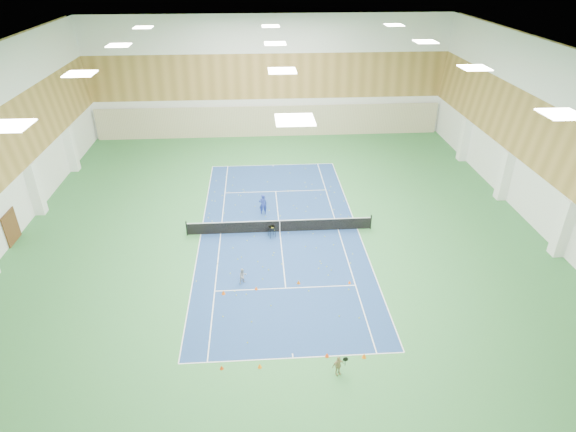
{
  "coord_description": "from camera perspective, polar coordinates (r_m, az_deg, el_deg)",
  "views": [
    {
      "loc": [
        -1.39,
        -28.78,
        17.32
      ],
      "look_at": [
        0.48,
        -1.34,
        2.0
      ],
      "focal_mm": 30.0,
      "sensor_mm": 36.0,
      "label": 1
    }
  ],
  "objects": [
    {
      "name": "tennis_net",
      "position": [
        33.34,
        -0.98,
        -1.09
      ],
      "size": [
        12.8,
        0.1,
        1.1
      ],
      "primitive_type": null,
      "color": "black",
      "rests_on": "ground"
    },
    {
      "name": "child_apron",
      "position": [
        23.29,
        5.95,
        -17.21
      ],
      "size": [
        0.67,
        0.47,
        1.06
      ],
      "primitive_type": "imported",
      "rotation": [
        0.0,
        0.0,
        0.37
      ],
      "color": "tan",
      "rests_on": "ground"
    },
    {
      "name": "cone_svc_d",
      "position": [
        28.88,
        7.31,
        -7.77
      ],
      "size": [
        0.18,
        0.18,
        0.2
      ],
      "primitive_type": "cone",
      "color": "#FF5C0D",
      "rests_on": "ground"
    },
    {
      "name": "ceiling_light_grid",
      "position": [
        29.31,
        -1.17,
        18.5
      ],
      "size": [
        21.4,
        25.4,
        0.06
      ],
      "primitive_type": null,
      "color": "white",
      "rests_on": "room_shell"
    },
    {
      "name": "cone_base_d",
      "position": [
        24.46,
        9.01,
        -16.02
      ],
      "size": [
        0.23,
        0.23,
        0.25
      ],
      "primitive_type": "cone",
      "color": "orange",
      "rests_on": "ground"
    },
    {
      "name": "ball_cart",
      "position": [
        32.88,
        -1.92,
        -1.87
      ],
      "size": [
        0.58,
        0.58,
        0.8
      ],
      "primitive_type": null,
      "rotation": [
        0.0,
        0.0,
        0.3
      ],
      "color": "black",
      "rests_on": "ground"
    },
    {
      "name": "cone_svc_c",
      "position": [
        28.63,
        1.27,
        -7.81
      ],
      "size": [
        0.22,
        0.22,
        0.24
      ],
      "primitive_type": "cone",
      "color": "orange",
      "rests_on": "ground"
    },
    {
      "name": "cone_base_b",
      "position": [
        23.78,
        -3.37,
        -17.28
      ],
      "size": [
        0.21,
        0.21,
        0.23
      ],
      "primitive_type": "cone",
      "color": "orange",
      "rests_on": "ground"
    },
    {
      "name": "cone_base_a",
      "position": [
        23.9,
        -7.87,
        -17.33
      ],
      "size": [
        0.19,
        0.19,
        0.21
      ],
      "primitive_type": "cone",
      "color": "#D73D0B",
      "rests_on": "ground"
    },
    {
      "name": "cone_svc_a",
      "position": [
        28.07,
        -7.66,
        -8.96
      ],
      "size": [
        0.23,
        0.23,
        0.25
      ],
      "primitive_type": "cone",
      "color": "#FF600D",
      "rests_on": "ground"
    },
    {
      "name": "coach",
      "position": [
        35.56,
        -2.99,
        1.41
      ],
      "size": [
        0.62,
        0.43,
        1.61
      ],
      "primitive_type": "imported",
      "rotation": [
        0.0,
        0.0,
        3.23
      ],
      "color": "navy",
      "rests_on": "ground"
    },
    {
      "name": "back_curtain",
      "position": [
        51.03,
        -2.19,
        11.16
      ],
      "size": [
        35.4,
        0.16,
        3.2
      ],
      "primitive_type": "cube",
      "color": "#C6B793",
      "rests_on": "ground"
    },
    {
      "name": "ground",
      "position": [
        33.62,
        -0.97,
        -1.9
      ],
      "size": [
        40.0,
        40.0,
        0.0
      ],
      "primitive_type": "plane",
      "color": "#307138",
      "rests_on": "ground"
    },
    {
      "name": "child_court",
      "position": [
        28.58,
        -5.36,
        -7.09
      ],
      "size": [
        0.6,
        0.57,
        0.99
      ],
      "primitive_type": "imported",
      "rotation": [
        0.0,
        0.0,
        0.52
      ],
      "color": "#9D9DA5",
      "rests_on": "ground"
    },
    {
      "name": "tennis_balls_scatter",
      "position": [
        33.59,
        -0.97,
        -1.83
      ],
      "size": [
        10.57,
        22.77,
        0.07
      ],
      "primitive_type": null,
      "color": "#B5CB22",
      "rests_on": "ground"
    },
    {
      "name": "room_shell",
      "position": [
        30.95,
        -1.06,
        7.67
      ],
      "size": [
        36.0,
        40.0,
        12.0
      ],
      "primitive_type": null,
      "color": "white",
      "rests_on": "ground"
    },
    {
      "name": "cone_svc_b",
      "position": [
        28.23,
        -3.79,
        -8.51
      ],
      "size": [
        0.2,
        0.2,
        0.22
      ],
      "primitive_type": "cone",
      "color": "#FB570D",
      "rests_on": "ground"
    },
    {
      "name": "wood_cladding",
      "position": [
        30.28,
        -1.1,
        11.19
      ],
      "size": [
        36.0,
        40.0,
        8.0
      ],
      "primitive_type": null,
      "color": "#A27C3C",
      "rests_on": "room_shell"
    },
    {
      "name": "cone_base_c",
      "position": [
        24.31,
        4.65,
        -16.08
      ],
      "size": [
        0.2,
        0.2,
        0.22
      ],
      "primitive_type": "cone",
      "color": "#FF460D",
      "rests_on": "ground"
    },
    {
      "name": "court_surface",
      "position": [
        33.61,
        -0.97,
        -1.89
      ],
      "size": [
        10.97,
        23.77,
        0.01
      ],
      "primitive_type": "cube",
      "color": "navy",
      "rests_on": "ground"
    },
    {
      "name": "door_left_b",
      "position": [
        36.94,
        -29.97,
        -1.16
      ],
      "size": [
        0.08,
        1.8,
        2.2
      ],
      "primitive_type": "cube",
      "color": "#593319",
      "rests_on": "ground"
    }
  ]
}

